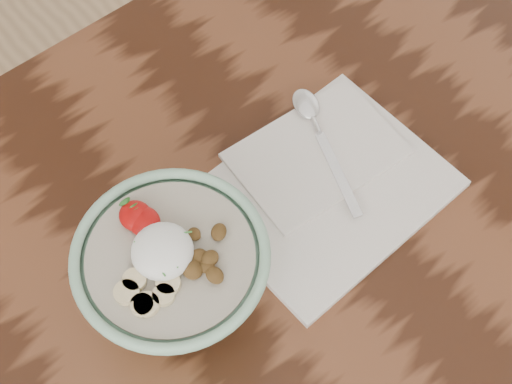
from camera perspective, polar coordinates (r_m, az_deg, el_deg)
table at (r=94.65cm, az=5.91°, el=-4.68°), size 160.00×90.00×75.00cm
breakfast_bowl at (r=75.82cm, az=-6.60°, el=-6.34°), size 20.29×20.29×13.87cm
napkin at (r=87.82cm, az=5.48°, el=0.84°), size 28.32×23.45×1.70cm
spoon at (r=90.89cm, az=4.64°, el=5.70°), size 8.96×19.19×1.03cm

